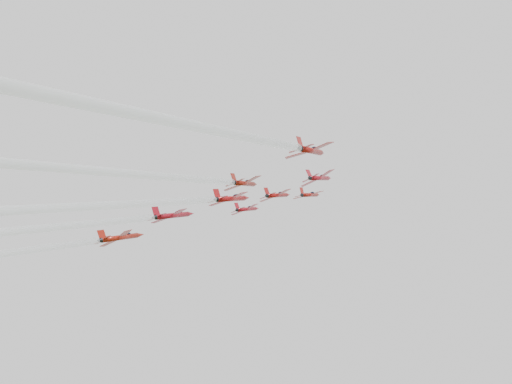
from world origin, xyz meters
The scene contains 7 objects.
jet_lead centered at (-2.13, 29.49, 178.12)m, with size 9.26×11.83×7.61m.
jet_row2_left centered at (-11.46, 13.13, 168.35)m, with size 8.37×10.69×6.88m.
jet_row2_center centered at (-1.10, 12.34, 167.89)m, with size 9.17×11.72×7.54m.
jet_row2_right centered at (10.71, 13.51, 168.59)m, with size 9.53×12.17×7.83m.
jet_center centered at (-1.98, -47.57, 132.07)m, with size 10.38×97.42×58.90m.
jet_rear_right centered at (7.76, -48.20, 131.69)m, with size 8.72×81.85×49.48m.
jet_rear_farright centered at (25.09, -55.21, 127.50)m, with size 10.06×94.49×57.12m.
Camera 1 is at (74.17, -94.92, 74.92)m, focal length 45.00 mm.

